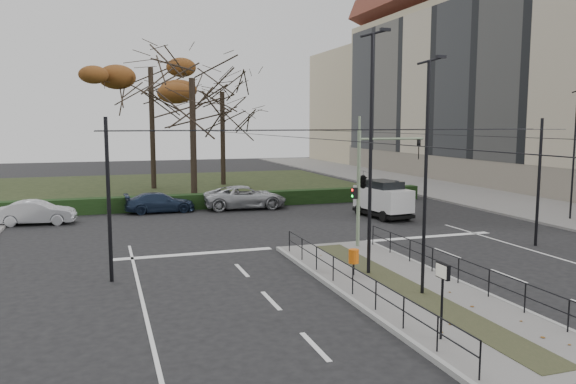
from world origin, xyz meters
The scene contains 21 objects.
ground centered at (0.00, 0.00, 0.00)m, with size 140.00×140.00×0.00m, color black.
median_island centered at (0.00, -2.50, 0.07)m, with size 4.40×15.00×0.14m, color slate.
sidewalk_east centered at (18.00, 22.00, 0.07)m, with size 8.00×90.00×0.14m, color slate.
park centered at (-6.00, 32.00, 0.05)m, with size 38.00×26.00×0.10m, color black.
hedge centered at (-6.00, 18.60, 0.50)m, with size 38.00×1.00×1.00m, color black.
apartment_block centered at (27.97, 23.97, 10.39)m, with size 13.09×52.10×21.64m.
median_railing centered at (0.00, -2.60, 0.98)m, with size 4.14×13.24×0.92m.
catenary centered at (0.00, 1.62, 3.42)m, with size 20.00×34.00×6.00m.
traffic_light centered at (1.59, 4.02, 3.24)m, with size 3.62×2.08×5.33m.
litter_bin centered at (-1.02, -0.46, 0.84)m, with size 0.38×0.38×0.98m.
info_panel centered at (-1.51, -6.88, 1.74)m, with size 0.12×0.53×2.03m.
streetlamp_median_near centered at (0.19, -3.28, 4.10)m, with size 0.65×0.13×7.78m.
streetlamp_median_far centered at (-0.36, -0.41, 4.74)m, with size 0.76×0.15×9.04m.
streetlamp_sidewalk centered at (16.51, 6.83, 4.04)m, with size 0.64×0.13×7.67m.
parked_car_second centered at (-13.42, 15.54, 0.69)m, with size 1.46×4.19×1.38m, color #ABADB3.
parked_car_third centered at (-6.30, 17.78, 0.65)m, with size 1.81×4.46×1.29m, color #1B2840.
parked_car_fourth centered at (-0.64, 17.65, 0.78)m, with size 2.57×5.58×1.55m, color #ABADB3.
white_van centered at (6.50, 11.44, 1.19)m, with size 2.32×4.36×2.28m.
rust_tree centered at (-5.53, 30.91, 10.49)m, with size 10.10×10.10×13.68m.
bare_tree_center centered at (0.88, 32.04, 7.98)m, with size 7.39×7.39×11.29m.
bare_tree_near centered at (-3.69, 20.15, 8.20)m, with size 7.95×7.95×11.62m.
Camera 1 is at (-9.78, -19.04, 5.78)m, focal length 35.00 mm.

